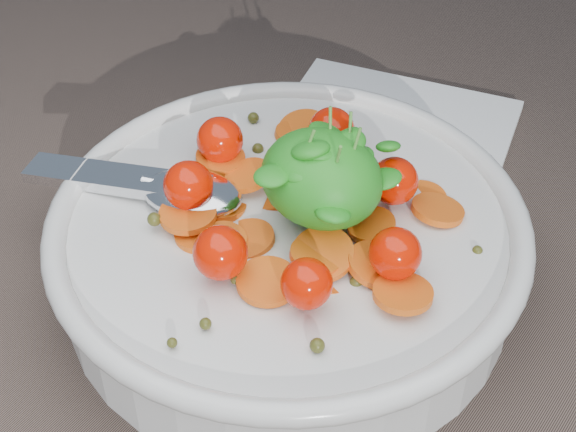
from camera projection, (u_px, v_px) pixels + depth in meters
The scene contains 3 objects.
ground at pixel (276, 264), 0.58m from camera, with size 6.00×6.00×0.00m, color brown.
bowl at pixel (289, 244), 0.54m from camera, with size 0.32×0.29×0.12m.
napkin at pixel (390, 134), 0.68m from camera, with size 0.18×0.16×0.01m, color white.
Camera 1 is at (0.25, -0.33, 0.41)m, focal length 55.00 mm.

